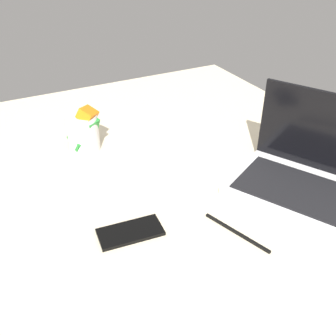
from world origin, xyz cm
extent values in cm
cube|color=beige|center=(0.00, 0.00, 9.00)|extent=(180.00, 140.00, 18.00)
cube|color=silver|center=(3.38, 34.68, 19.00)|extent=(39.90, 35.68, 2.00)
cube|color=black|center=(4.07, 33.35, 20.20)|extent=(33.58, 28.51, 0.40)
cube|color=black|center=(-1.73, 44.42, 30.50)|extent=(29.70, 16.20, 21.00)
cylinder|color=silver|center=(-42.51, -6.16, 23.50)|extent=(9.00, 9.00, 11.00)
cube|color=#268C33|center=(-42.03, -7.39, 21.51)|extent=(7.65, 6.67, 5.91)
cube|color=blue|center=(-43.41, -5.93, 24.12)|extent=(7.68, 7.63, 4.95)
cube|color=#268C33|center=(-41.14, -4.53, 26.73)|extent=(6.78, 6.08, 5.30)
cube|color=orange|center=(-41.41, -4.51, 29.34)|extent=(7.36, 7.51, 5.48)
cube|color=black|center=(-2.64, -8.31, 18.40)|extent=(8.14, 14.60, 0.80)
cube|color=black|center=(8.01, 12.26, 18.30)|extent=(16.35, 5.84, 0.60)
camera|label=1|loc=(57.62, -30.05, 76.54)|focal=41.79mm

